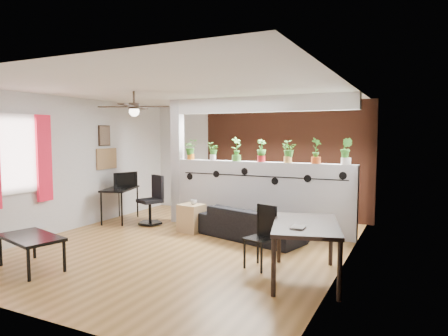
# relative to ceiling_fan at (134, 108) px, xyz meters

# --- Properties ---
(room_shell) EXTENTS (6.30, 7.10, 2.90)m
(room_shell) POSITION_rel_ceiling_fan_xyz_m (0.80, 0.30, -1.01)
(room_shell) COLOR brown
(room_shell) RESTS_ON ground
(partition_wall) EXTENTS (3.60, 0.18, 1.35)m
(partition_wall) POSITION_rel_ceiling_fan_xyz_m (1.60, 1.80, -1.64)
(partition_wall) COLOR #BCBCC1
(partition_wall) RESTS_ON ground
(ceiling_header) EXTENTS (3.60, 0.18, 0.30)m
(ceiling_header) POSITION_rel_ceiling_fan_xyz_m (1.60, 1.80, 0.14)
(ceiling_header) COLOR silver
(ceiling_header) RESTS_ON room_shell
(pier_column) EXTENTS (0.22, 0.20, 2.60)m
(pier_column) POSITION_rel_ceiling_fan_xyz_m (-0.31, 1.80, -1.01)
(pier_column) COLOR #BCBCC1
(pier_column) RESTS_ON ground
(brick_panel) EXTENTS (3.90, 0.05, 2.60)m
(brick_panel) POSITION_rel_ceiling_fan_xyz_m (1.60, 3.27, -1.01)
(brick_panel) COLOR #B05233
(brick_panel) RESTS_ON ground
(vine_decal) EXTENTS (3.31, 0.01, 0.30)m
(vine_decal) POSITION_rel_ceiling_fan_xyz_m (1.60, 1.70, -1.23)
(vine_decal) COLOR black
(vine_decal) RESTS_ON partition_wall
(window_assembly) EXTENTS (0.09, 1.30, 1.55)m
(window_assembly) POSITION_rel_ceiling_fan_xyz_m (-1.76, -0.90, -0.81)
(window_assembly) COLOR white
(window_assembly) RESTS_ON room_shell
(baseboard_heater) EXTENTS (0.08, 1.00, 0.18)m
(baseboard_heater) POSITION_rel_ceiling_fan_xyz_m (-1.74, -0.90, -2.22)
(baseboard_heater) COLOR beige
(baseboard_heater) RESTS_ON ground
(corkboard) EXTENTS (0.03, 0.60, 0.45)m
(corkboard) POSITION_rel_ceiling_fan_xyz_m (-1.78, 1.25, -0.96)
(corkboard) COLOR olive
(corkboard) RESTS_ON room_shell
(framed_art) EXTENTS (0.03, 0.34, 0.44)m
(framed_art) POSITION_rel_ceiling_fan_xyz_m (-1.78, 1.20, -0.46)
(framed_art) COLOR #8C7259
(framed_art) RESTS_ON room_shell
(ceiling_fan) EXTENTS (1.19, 1.19, 0.43)m
(ceiling_fan) POSITION_rel_ceiling_fan_xyz_m (0.00, 0.00, 0.00)
(ceiling_fan) COLOR black
(ceiling_fan) RESTS_ON room_shell
(potted_plant_0) EXTENTS (0.27, 0.26, 0.42)m
(potted_plant_0) POSITION_rel_ceiling_fan_xyz_m (0.02, 1.80, -0.74)
(potted_plant_0) COLOR orange
(potted_plant_0) RESTS_ON partition_wall
(potted_plant_1) EXTENTS (0.23, 0.22, 0.37)m
(potted_plant_1) POSITION_rel_ceiling_fan_xyz_m (0.55, 1.80, -0.77)
(potted_plant_1) COLOR silver
(potted_plant_1) RESTS_ON partition_wall
(potted_plant_2) EXTENTS (0.31, 0.32, 0.48)m
(potted_plant_2) POSITION_rel_ceiling_fan_xyz_m (1.07, 1.80, -0.71)
(potted_plant_2) COLOR #438A32
(potted_plant_2) RESTS_ON partition_wall
(potted_plant_3) EXTENTS (0.28, 0.28, 0.43)m
(potted_plant_3) POSITION_rel_ceiling_fan_xyz_m (1.60, 1.80, -0.74)
(potted_plant_3) COLOR red
(potted_plant_3) RESTS_ON partition_wall
(potted_plant_4) EXTENTS (0.23, 0.20, 0.42)m
(potted_plant_4) POSITION_rel_ceiling_fan_xyz_m (2.13, 1.80, -0.74)
(potted_plant_4) COLOR #EAAA52
(potted_plant_4) RESTS_ON partition_wall
(potted_plant_5) EXTENTS (0.32, 0.30, 0.47)m
(potted_plant_5) POSITION_rel_ceiling_fan_xyz_m (2.65, 1.80, -0.72)
(potted_plant_5) COLOR #D25018
(potted_plant_5) RESTS_ON partition_wall
(potted_plant_6) EXTENTS (0.28, 0.25, 0.47)m
(potted_plant_6) POSITION_rel_ceiling_fan_xyz_m (3.18, 1.80, -0.72)
(potted_plant_6) COLOR white
(potted_plant_6) RESTS_ON partition_wall
(sofa) EXTENTS (1.98, 1.19, 0.54)m
(sofa) POSITION_rel_ceiling_fan_xyz_m (1.66, 1.16, -2.04)
(sofa) COLOR black
(sofa) RESTS_ON ground
(cube_shelf) EXTENTS (0.49, 0.45, 0.53)m
(cube_shelf) POSITION_rel_ceiling_fan_xyz_m (0.42, 1.14, -2.05)
(cube_shelf) COLOR tan
(cube_shelf) RESTS_ON ground
(cup) EXTENTS (0.13, 0.13, 0.10)m
(cup) POSITION_rel_ceiling_fan_xyz_m (0.47, 1.14, -1.73)
(cup) COLOR gray
(cup) RESTS_ON cube_shelf
(computer_desk) EXTENTS (0.81, 1.11, 0.72)m
(computer_desk) POSITION_rel_ceiling_fan_xyz_m (-1.45, 1.28, -1.66)
(computer_desk) COLOR black
(computer_desk) RESTS_ON ground
(monitor) EXTENTS (0.32, 0.16, 0.18)m
(monitor) POSITION_rel_ceiling_fan_xyz_m (-1.45, 1.43, -1.50)
(monitor) COLOR black
(monitor) RESTS_ON computer_desk
(office_chair) EXTENTS (0.56, 0.56, 1.01)m
(office_chair) POSITION_rel_ceiling_fan_xyz_m (-0.63, 1.32, -1.87)
(office_chair) COLOR black
(office_chair) RESTS_ON ground
(dining_table) EXTENTS (1.15, 1.52, 0.74)m
(dining_table) POSITION_rel_ceiling_fan_xyz_m (3.05, -0.40, -1.66)
(dining_table) COLOR black
(dining_table) RESTS_ON ground
(book) EXTENTS (0.17, 0.22, 0.02)m
(book) POSITION_rel_ceiling_fan_xyz_m (2.95, -0.70, -1.57)
(book) COLOR gray
(book) RESTS_ON dining_table
(folding_chair) EXTENTS (0.44, 0.44, 0.88)m
(folding_chair) POSITION_rel_ceiling_fan_xyz_m (2.39, -0.18, -1.80)
(folding_chair) COLOR black
(folding_chair) RESTS_ON ground
(coffee_table) EXTENTS (1.11, 0.79, 0.47)m
(coffee_table) POSITION_rel_ceiling_fan_xyz_m (-0.49, -1.69, -1.90)
(coffee_table) COLOR black
(coffee_table) RESTS_ON ground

